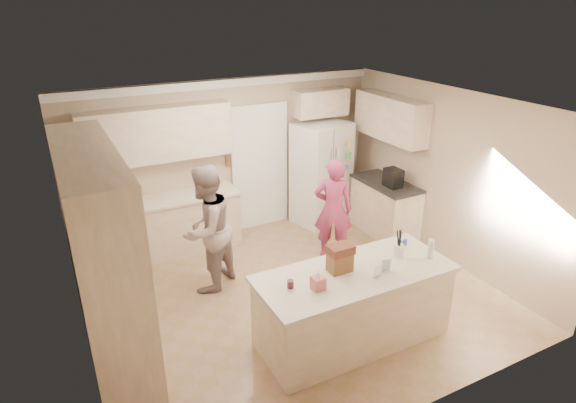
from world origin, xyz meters
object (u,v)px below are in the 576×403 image
island_base (353,307)px  utensil_crock (399,251)px  teen_boy (207,229)px  refrigerator (321,174)px  tissue_box (318,283)px  coffee_maker (393,178)px  dollhouse_body (340,262)px  teen_girl (333,209)px

island_base → utensil_crock: utensil_crock is taller
teen_boy → island_base: bearing=84.7°
refrigerator → teen_boy: size_ratio=1.01×
island_base → refrigerator: bearing=65.5°
tissue_box → coffee_maker: bearing=37.6°
island_base → teen_boy: (-1.12, 1.86, 0.45)m
island_base → dollhouse_body: bearing=146.3°
teen_girl → tissue_box: bearing=85.4°
coffee_maker → utensil_crock: size_ratio=2.00×
coffee_maker → dollhouse_body: (-2.20, -1.80, -0.03)m
tissue_box → teen_girl: teen_girl is taller
refrigerator → island_base: (-1.37, -3.01, -0.46)m
refrigerator → coffee_maker: (0.68, -1.11, 0.17)m
utensil_crock → teen_girl: 1.77m
tissue_box → teen_boy: teen_boy is taller
utensil_crock → tissue_box: (-1.20, -0.15, -0.00)m
coffee_maker → dollhouse_body: size_ratio=1.15×
refrigerator → teen_girl: size_ratio=1.12×
utensil_crock → tissue_box: bearing=-172.9°
island_base → teen_girl: bearing=64.6°
refrigerator → teen_girl: refrigerator is taller
tissue_box → teen_boy: size_ratio=0.08×
dollhouse_body → teen_girl: 1.98m
utensil_crock → teen_boy: size_ratio=0.08×
utensil_crock → teen_girl: bearing=83.4°
utensil_crock → coffee_maker: bearing=52.9°
tissue_box → teen_boy: 2.05m
coffee_maker → refrigerator: bearing=121.6°
refrigerator → tissue_box: bearing=-136.0°
refrigerator → teen_boy: bearing=-169.6°
island_base → teen_boy: teen_boy is taller
teen_girl → coffee_maker: bearing=-143.1°
utensil_crock → dollhouse_body: size_ratio=0.58×
refrigerator → coffee_maker: 1.31m
refrigerator → coffee_maker: refrigerator is taller
teen_girl → utensil_crock: bearing=115.3°
refrigerator → tissue_box: 3.65m
island_base → coffee_maker: bearing=42.8°
refrigerator → teen_girl: bearing=-127.4°
teen_boy → refrigerator: bearing=168.4°
utensil_crock → teen_girl: teen_girl is taller
utensil_crock → tissue_box: size_ratio=1.07×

